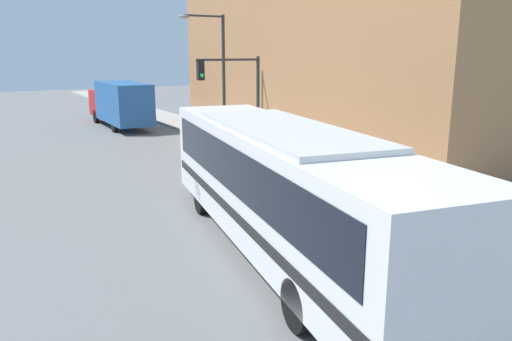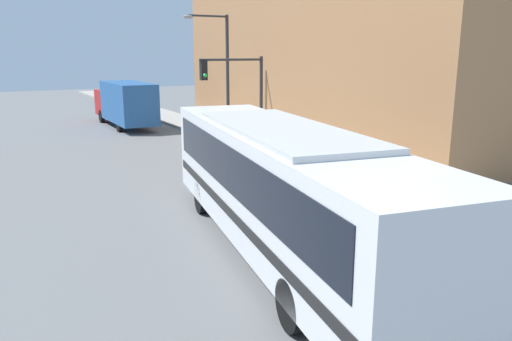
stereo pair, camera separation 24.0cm
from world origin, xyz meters
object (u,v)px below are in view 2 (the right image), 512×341
object	(u,v)px
delivery_truck	(125,102)
parking_meter	(290,142)
fire_hydrant	(359,175)
street_lamp	(222,66)
city_bus	(281,181)
traffic_light_pole	(239,87)

from	to	relation	value
delivery_truck	parking_meter	size ratio (longest dim) A/B	6.53
fire_hydrant	street_lamp	size ratio (longest dim) A/B	0.11
city_bus	delivery_truck	bearing A→B (deg)	94.27
city_bus	parking_meter	distance (m)	10.20
traffic_light_pole	parking_meter	world-z (taller)	traffic_light_pole
parking_meter	delivery_truck	bearing A→B (deg)	102.49
delivery_truck	street_lamp	world-z (taller)	street_lamp
traffic_light_pole	parking_meter	distance (m)	3.82
fire_hydrant	street_lamp	xyz separation A→B (m)	(-0.11, 11.37, 3.66)
fire_hydrant	parking_meter	world-z (taller)	parking_meter
city_bus	traffic_light_pole	size ratio (longest dim) A/B	2.74
delivery_truck	parking_meter	distance (m)	15.37
parking_meter	fire_hydrant	bearing A→B (deg)	-90.00
parking_meter	street_lamp	world-z (taller)	street_lamp
fire_hydrant	parking_meter	xyz separation A→B (m)	(0.00, 4.63, 0.51)
traffic_light_pole	parking_meter	xyz separation A→B (m)	(1.06, -2.86, -2.30)
city_bus	street_lamp	size ratio (longest dim) A/B	1.87
parking_meter	street_lamp	size ratio (longest dim) A/B	0.19
fire_hydrant	traffic_light_pole	distance (m)	8.07
delivery_truck	fire_hydrant	size ratio (longest dim) A/B	11.67
parking_meter	traffic_light_pole	bearing A→B (deg)	110.40
city_bus	traffic_light_pole	world-z (taller)	traffic_light_pole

